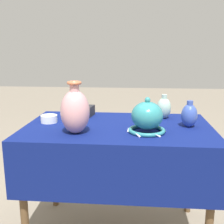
# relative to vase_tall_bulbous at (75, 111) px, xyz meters

# --- Properties ---
(display_table) EXTENTS (1.13, 0.70, 0.73)m
(display_table) POSITION_rel_vase_tall_bulbous_xyz_m (0.22, 0.15, -0.21)
(display_table) COLOR brown
(display_table) RESTS_ON ground_plane
(vase_tall_bulbous) EXTENTS (0.16, 0.16, 0.29)m
(vase_tall_bulbous) POSITION_rel_vase_tall_bulbous_xyz_m (0.00, 0.00, 0.00)
(vase_tall_bulbous) COLOR #D19399
(vase_tall_bulbous) RESTS_ON display_table
(vase_dome_bell) EXTENTS (0.22, 0.21, 0.20)m
(vase_dome_bell) POSITION_rel_vase_tall_bulbous_xyz_m (0.39, 0.05, -0.04)
(vase_dome_bell) COLOR teal
(vase_dome_bell) RESTS_ON display_table
(mosaic_tile_box) EXTENTS (0.17, 0.15, 0.07)m
(mosaic_tile_box) POSITION_rel_vase_tall_bulbous_xyz_m (-0.04, 0.41, -0.09)
(mosaic_tile_box) COLOR #232328
(mosaic_tile_box) RESTS_ON display_table
(jar_round_cobalt) EXTENTS (0.10, 0.10, 0.16)m
(jar_round_cobalt) POSITION_rel_vase_tall_bulbous_xyz_m (0.65, 0.18, -0.05)
(jar_round_cobalt) COLOR #3851A8
(jar_round_cobalt) RESTS_ON display_table
(jar_round_celadon) EXTENTS (0.09, 0.09, 0.16)m
(jar_round_celadon) POSITION_rel_vase_tall_bulbous_xyz_m (0.52, 0.39, -0.05)
(jar_round_celadon) COLOR #A8CCB7
(jar_round_celadon) RESTS_ON display_table
(pot_squat_porcelain) EXTENTS (0.10, 0.10, 0.05)m
(pot_squat_porcelain) POSITION_rel_vase_tall_bulbous_xyz_m (-0.22, 0.21, -0.10)
(pot_squat_porcelain) COLOR white
(pot_squat_porcelain) RESTS_ON display_table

